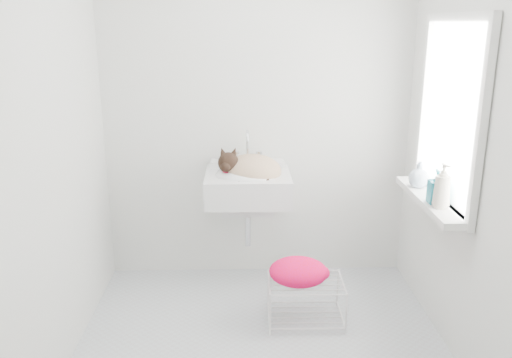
{
  "coord_description": "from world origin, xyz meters",
  "views": [
    {
      "loc": [
        -0.11,
        -2.77,
        1.85
      ],
      "look_at": [
        -0.02,
        0.5,
        0.88
      ],
      "focal_mm": 37.26,
      "sensor_mm": 36.0,
      "label": 1
    }
  ],
  "objects_px": {
    "bottle_a": "(440,207)",
    "bottle_b": "(435,203)",
    "sink": "(248,173)",
    "wire_rack": "(305,299)",
    "cat": "(250,168)",
    "bottle_c": "(418,187)"
  },
  "relations": [
    {
      "from": "cat",
      "to": "bottle_c",
      "type": "distance_m",
      "value": 1.11
    },
    {
      "from": "cat",
      "to": "bottle_a",
      "type": "xyz_separation_m",
      "value": [
        1.06,
        -0.71,
        -0.04
      ]
    },
    {
      "from": "sink",
      "to": "cat",
      "type": "distance_m",
      "value": 0.05
    },
    {
      "from": "bottle_c",
      "to": "bottle_a",
      "type": "bearing_deg",
      "value": -90.0
    },
    {
      "from": "wire_rack",
      "to": "bottle_c",
      "type": "distance_m",
      "value": 1.01
    },
    {
      "from": "sink",
      "to": "cat",
      "type": "bearing_deg",
      "value": -52.21
    },
    {
      "from": "sink",
      "to": "bottle_a",
      "type": "bearing_deg",
      "value": -34.29
    },
    {
      "from": "sink",
      "to": "bottle_a",
      "type": "xyz_separation_m",
      "value": [
        1.07,
        -0.73,
        0.0
      ]
    },
    {
      "from": "cat",
      "to": "bottle_b",
      "type": "relative_size",
      "value": 2.3
    },
    {
      "from": "bottle_a",
      "to": "bottle_b",
      "type": "distance_m",
      "value": 0.08
    },
    {
      "from": "bottle_b",
      "to": "sink",
      "type": "bearing_deg",
      "value": 148.75
    },
    {
      "from": "bottle_c",
      "to": "wire_rack",
      "type": "bearing_deg",
      "value": -168.09
    },
    {
      "from": "sink",
      "to": "wire_rack",
      "type": "bearing_deg",
      "value": -53.85
    },
    {
      "from": "wire_rack",
      "to": "cat",
      "type": "bearing_deg",
      "value": 126.09
    },
    {
      "from": "sink",
      "to": "bottle_b",
      "type": "xyz_separation_m",
      "value": [
        1.07,
        -0.65,
        0.0
      ]
    },
    {
      "from": "cat",
      "to": "bottle_c",
      "type": "height_order",
      "value": "cat"
    },
    {
      "from": "sink",
      "to": "bottle_a",
      "type": "relative_size",
      "value": 2.71
    },
    {
      "from": "cat",
      "to": "wire_rack",
      "type": "bearing_deg",
      "value": -46.22
    },
    {
      "from": "sink",
      "to": "bottle_b",
      "type": "distance_m",
      "value": 1.25
    },
    {
      "from": "cat",
      "to": "bottle_a",
      "type": "distance_m",
      "value": 1.28
    },
    {
      "from": "cat",
      "to": "bottle_a",
      "type": "bearing_deg",
      "value": -26.3
    },
    {
      "from": "sink",
      "to": "bottle_a",
      "type": "height_order",
      "value": "sink"
    }
  ]
}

